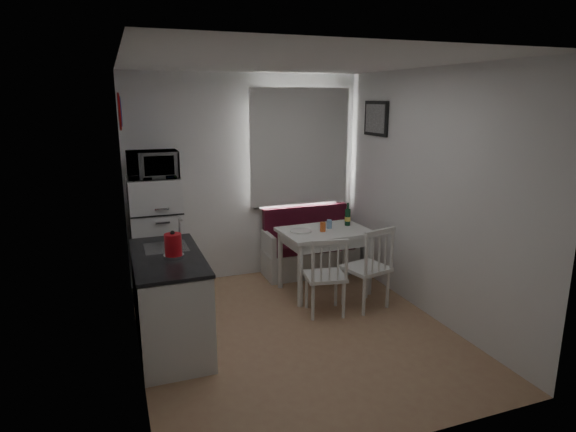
% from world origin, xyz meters
% --- Properties ---
extents(floor, '(3.00, 3.50, 0.02)m').
position_xyz_m(floor, '(0.00, 0.00, 0.00)').
color(floor, tan).
rests_on(floor, ground).
extents(ceiling, '(3.00, 3.50, 0.02)m').
position_xyz_m(ceiling, '(0.00, 0.00, 2.60)').
color(ceiling, white).
rests_on(ceiling, wall_back).
extents(wall_back, '(3.00, 0.02, 2.60)m').
position_xyz_m(wall_back, '(0.00, 1.75, 1.30)').
color(wall_back, white).
rests_on(wall_back, floor).
extents(wall_front, '(3.00, 0.02, 2.60)m').
position_xyz_m(wall_front, '(0.00, -1.75, 1.30)').
color(wall_front, white).
rests_on(wall_front, floor).
extents(wall_left, '(0.02, 3.50, 2.60)m').
position_xyz_m(wall_left, '(-1.50, 0.00, 1.30)').
color(wall_left, white).
rests_on(wall_left, floor).
extents(wall_right, '(0.02, 3.50, 2.60)m').
position_xyz_m(wall_right, '(1.50, 0.00, 1.30)').
color(wall_right, white).
rests_on(wall_right, floor).
extents(window, '(1.22, 0.06, 1.47)m').
position_xyz_m(window, '(0.70, 1.72, 1.62)').
color(window, white).
rests_on(window, wall_back).
extents(curtain, '(1.35, 0.02, 1.50)m').
position_xyz_m(curtain, '(0.70, 1.65, 1.68)').
color(curtain, white).
rests_on(curtain, wall_back).
extents(kitchen_counter, '(0.62, 1.32, 1.16)m').
position_xyz_m(kitchen_counter, '(-1.20, 0.16, 0.46)').
color(kitchen_counter, white).
rests_on(kitchen_counter, floor).
extents(wall_sign, '(0.03, 0.40, 0.40)m').
position_xyz_m(wall_sign, '(-1.47, 1.45, 2.15)').
color(wall_sign, '#1B3FA5').
rests_on(wall_sign, wall_left).
extents(picture_frame, '(0.04, 0.52, 0.42)m').
position_xyz_m(picture_frame, '(1.48, 1.10, 2.05)').
color(picture_frame, black).
rests_on(picture_frame, wall_right).
extents(bench, '(1.24, 0.48, 0.89)m').
position_xyz_m(bench, '(0.79, 1.51, 0.29)').
color(bench, white).
rests_on(bench, floor).
extents(dining_table, '(1.06, 0.76, 0.77)m').
position_xyz_m(dining_table, '(0.71, 0.86, 0.68)').
color(dining_table, white).
rests_on(dining_table, floor).
extents(chair_left, '(0.48, 0.47, 0.47)m').
position_xyz_m(chair_left, '(0.46, 0.20, 0.55)').
color(chair_left, white).
rests_on(chair_left, floor).
extents(chair_right, '(0.53, 0.52, 0.51)m').
position_xyz_m(chair_right, '(0.96, 0.19, 0.58)').
color(chair_right, white).
rests_on(chair_right, floor).
extents(fridge, '(0.57, 0.57, 1.42)m').
position_xyz_m(fridge, '(-1.18, 1.40, 0.71)').
color(fridge, white).
rests_on(fridge, floor).
extents(microwave, '(0.55, 0.37, 0.30)m').
position_xyz_m(microwave, '(-1.18, 1.35, 1.58)').
color(microwave, white).
rests_on(microwave, fridge).
extents(kettle, '(0.18, 0.18, 0.24)m').
position_xyz_m(kettle, '(-1.15, 0.05, 1.02)').
color(kettle, red).
rests_on(kettle, kitchen_counter).
extents(wine_bottle, '(0.07, 0.07, 0.28)m').
position_xyz_m(wine_bottle, '(1.06, 0.96, 0.91)').
color(wine_bottle, '#143E24').
rests_on(wine_bottle, dining_table).
extents(drinking_glass_orange, '(0.07, 0.07, 0.11)m').
position_xyz_m(drinking_glass_orange, '(0.66, 0.81, 0.83)').
color(drinking_glass_orange, orange).
rests_on(drinking_glass_orange, dining_table).
extents(drinking_glass_blue, '(0.06, 0.06, 0.10)m').
position_xyz_m(drinking_glass_blue, '(0.79, 0.91, 0.82)').
color(drinking_glass_blue, '#7DA6D5').
rests_on(drinking_glass_blue, dining_table).
extents(plate, '(0.25, 0.25, 0.02)m').
position_xyz_m(plate, '(0.41, 0.88, 0.78)').
color(plate, white).
rests_on(plate, dining_table).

